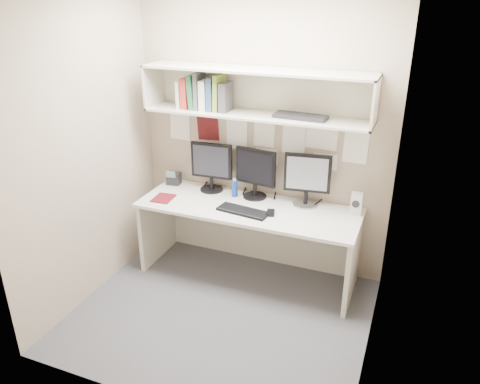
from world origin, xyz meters
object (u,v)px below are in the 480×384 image
at_px(monitor_center, 255,171).
at_px(maroon_notebook, 163,198).
at_px(desk, 248,241).
at_px(keyboard, 243,211).
at_px(monitor_left, 212,165).
at_px(speaker, 356,204).
at_px(monitor_right, 307,178).
at_px(desk_phone, 174,178).

height_order(monitor_center, maroon_notebook, monitor_center).
relative_size(desk, monitor_center, 4.27).
bearing_deg(keyboard, desk, 98.31).
bearing_deg(desk, keyboard, -89.16).
bearing_deg(maroon_notebook, monitor_left, 43.11).
relative_size(monitor_center, speaker, 2.47).
relative_size(monitor_right, speaker, 2.54).
distance_m(monitor_left, maroon_notebook, 0.55).
relative_size(monitor_left, maroon_notebook, 2.20).
bearing_deg(monitor_right, monitor_left, 172.19).
bearing_deg(monitor_center, monitor_left, -171.29).
distance_m(monitor_center, monitor_right, 0.49).
height_order(desk, monitor_right, monitor_right).
xyz_separation_m(monitor_center, monitor_right, (0.49, -0.00, 0.01)).
relative_size(monitor_center, monitor_right, 0.97).
distance_m(maroon_notebook, desk_phone, 0.37).
bearing_deg(maroon_notebook, speaker, 6.83).
bearing_deg(monitor_center, monitor_right, 8.71).
relative_size(monitor_left, monitor_center, 1.01).
distance_m(keyboard, desk_phone, 0.95).
distance_m(monitor_right, speaker, 0.48).
height_order(monitor_right, desk_phone, monitor_right).
bearing_deg(desk_phone, speaker, -8.07).
bearing_deg(keyboard, maroon_notebook, -172.16).
bearing_deg(speaker, monitor_right, 173.16).
relative_size(monitor_left, speaker, 2.49).
distance_m(desk, monitor_right, 0.81).
bearing_deg(desk_phone, desk, -21.15).
bearing_deg(maroon_notebook, keyboard, -4.05).
height_order(monitor_center, monitor_right, monitor_right).
relative_size(monitor_center, maroon_notebook, 2.18).
bearing_deg(keyboard, monitor_left, 149.71).
relative_size(monitor_right, desk_phone, 3.08).
relative_size(desk, keyboard, 4.35).
distance_m(speaker, maroon_notebook, 1.75).
relative_size(desk, speaker, 10.55).
bearing_deg(desk_phone, monitor_center, -7.14).
distance_m(monitor_right, maroon_notebook, 1.34).
bearing_deg(maroon_notebook, monitor_center, 20.62).
relative_size(keyboard, maroon_notebook, 2.14).
bearing_deg(monitor_center, maroon_notebook, -146.25).
xyz_separation_m(monitor_right, speaker, (0.45, -0.02, -0.17)).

